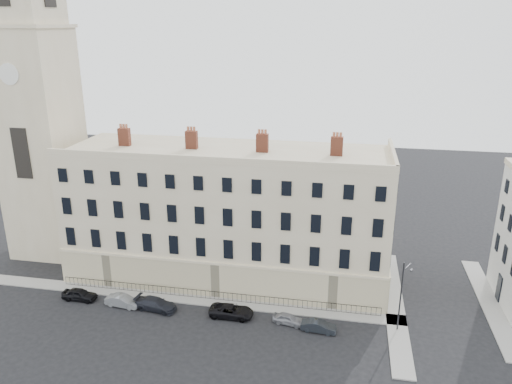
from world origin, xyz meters
TOP-DOWN VIEW (x-y plane):
  - ground at (0.00, 0.00)m, footprint 160.00×160.00m
  - terrace at (-5.97, 11.97)m, footprint 36.22×12.22m
  - church_tower at (-30.00, 14.00)m, footprint 8.00×8.13m
  - pavement_terrace at (-10.00, 5.00)m, footprint 48.00×2.00m
  - pavement_east_return at (13.00, 8.00)m, footprint 2.00×24.00m
  - pavement_adjacent at (23.00, 10.00)m, footprint 2.00×20.00m
  - railings at (-6.00, 5.40)m, footprint 35.00×0.04m
  - car_a at (-20.32, 2.77)m, footprint 3.75×1.52m
  - car_b at (-15.17, 2.43)m, footprint 3.83×1.66m
  - car_c at (-11.50, 2.44)m, footprint 4.65×2.39m
  - car_d at (-3.47, 2.65)m, footprint 4.51×2.08m
  - car_e at (2.40, 2.46)m, footprint 3.34×1.80m
  - car_f at (5.43, 1.73)m, footprint 3.49×1.43m
  - streetlamp at (13.00, 3.27)m, footprint 0.78×1.48m

SIDE VIEW (x-z plane):
  - ground at x=0.00m, z-range 0.00..0.00m
  - pavement_terrace at x=-10.00m, z-range 0.00..0.12m
  - pavement_east_return at x=13.00m, z-range 0.00..0.12m
  - pavement_adjacent at x=23.00m, z-range 0.00..0.12m
  - car_e at x=2.40m, z-range 0.00..1.08m
  - railings at x=-6.00m, z-range 0.07..1.03m
  - car_f at x=5.43m, z-range 0.00..1.12m
  - car_b at x=-15.17m, z-range 0.00..1.23m
  - car_d at x=-3.47m, z-range 0.00..1.25m
  - car_a at x=-20.32m, z-range 0.00..1.28m
  - car_c at x=-11.50m, z-range 0.00..1.29m
  - streetlamp at x=13.00m, z-range 0.40..7.73m
  - terrace at x=-5.97m, z-range -1.00..16.00m
  - church_tower at x=-30.00m, z-range -3.34..40.66m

